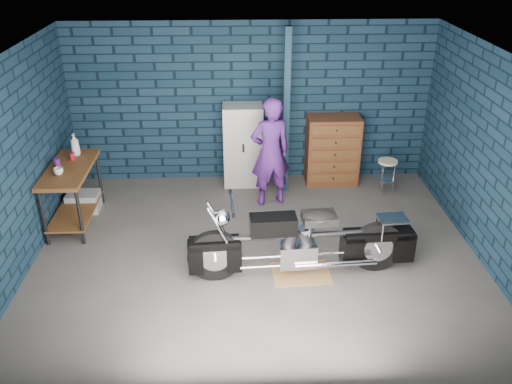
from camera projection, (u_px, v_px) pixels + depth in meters
ground at (257, 254)px, 7.44m from camera, size 6.00×6.00×0.00m
room_walls at (255, 108)px, 7.07m from camera, size 6.02×5.01×2.71m
support_post at (286, 113)px, 8.59m from camera, size 0.10×0.10×2.70m
workbench at (73, 195)px, 8.01m from camera, size 0.60×1.40×0.91m
drip_mat at (301, 273)px, 7.03m from camera, size 0.78×0.61×0.01m
motorcycle at (303, 237)px, 6.79m from camera, size 2.50×0.82×1.09m
person at (270, 152)px, 8.39m from camera, size 0.73×0.57×1.75m
storage_bin at (84, 202)px, 8.48m from camera, size 0.49×0.35×0.30m
locker at (243, 146)px, 9.11m from camera, size 0.65×0.47×1.40m
tool_chest at (333, 150)px, 9.21m from camera, size 0.88×0.49×1.17m
shop_stool at (386, 177)px, 8.97m from camera, size 0.39×0.39×0.58m
cup_a at (59, 171)px, 7.56m from camera, size 0.16×0.16×0.10m
mug_purple at (57, 163)px, 7.80m from camera, size 0.12×0.12×0.12m
mug_red at (72, 156)px, 8.02m from camera, size 0.11×0.11×0.11m
bottle at (75, 144)px, 8.14m from camera, size 0.14×0.14×0.34m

